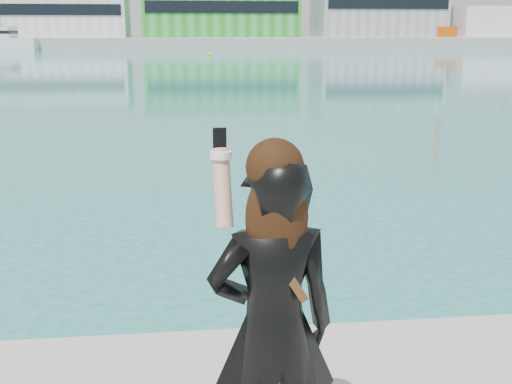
# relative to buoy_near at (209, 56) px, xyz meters

# --- Properties ---
(far_quay) EXTENTS (320.00, 40.00, 2.00)m
(far_quay) POSITION_rel_buoy_near_xyz_m (-3.71, 47.59, 1.00)
(far_quay) COLOR #9E9E99
(far_quay) RESTS_ON ground
(warehouse_white) EXTENTS (24.48, 15.35, 9.50)m
(warehouse_white) POSITION_rel_buoy_near_xyz_m (-25.71, 45.57, 6.76)
(warehouse_white) COLOR silver
(warehouse_white) RESTS_ON far_quay
(warehouse_green) EXTENTS (30.60, 16.36, 10.50)m
(warehouse_green) POSITION_rel_buoy_near_xyz_m (4.29, 45.57, 7.26)
(warehouse_green) COLOR #2D8B22
(warehouse_green) RESTS_ON far_quay
(warehouse_grey_right) EXTENTS (25.50, 15.35, 12.50)m
(warehouse_grey_right) POSITION_rel_buoy_near_xyz_m (36.29, 45.57, 8.26)
(warehouse_grey_right) COLOR gray
(warehouse_grey_right) RESTS_ON far_quay
(ancillary_shed) EXTENTS (12.00, 10.00, 6.00)m
(ancillary_shed) POSITION_rel_buoy_near_xyz_m (58.29, 43.59, 5.00)
(ancillary_shed) COLOR silver
(ancillary_shed) RESTS_ON far_quay
(flagpole_right) EXTENTS (1.28, 0.16, 8.00)m
(flagpole_right) POSITION_rel_buoy_near_xyz_m (18.38, 38.59, 6.54)
(flagpole_right) COLOR silver
(flagpole_right) RESTS_ON far_quay
(buoy_near) EXTENTS (0.50, 0.50, 0.50)m
(buoy_near) POSITION_rel_buoy_near_xyz_m (0.00, 0.00, 0.00)
(buoy_near) COLOR #F0F10C
(buoy_near) RESTS_ON ground
(woman) EXTENTS (0.65, 0.45, 1.81)m
(woman) POSITION_rel_buoy_near_xyz_m (-3.32, -83.20, 1.72)
(woman) COLOR black
(woman) RESTS_ON near_quay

